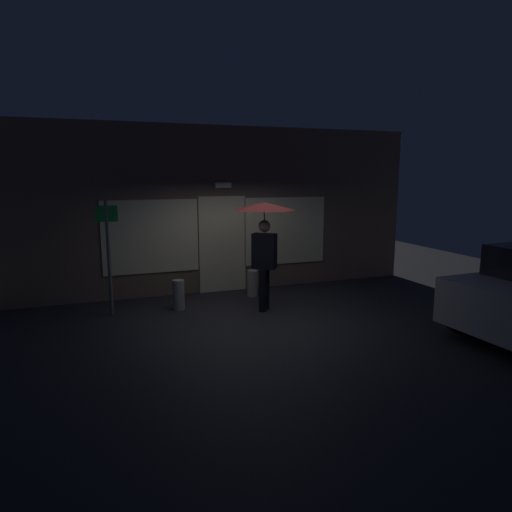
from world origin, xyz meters
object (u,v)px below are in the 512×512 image
Objects in this scene: sidewalk_bollard at (252,283)px; street_sign_post at (109,251)px; person_with_umbrella at (264,227)px; sidewalk_bollard_2 at (179,295)px.

street_sign_post is at bearing -172.69° from sidewalk_bollard.
person_with_umbrella reaches higher than sidewalk_bollard.
street_sign_post is (-2.89, 0.69, -0.40)m from person_with_umbrella.
street_sign_post is at bearing 177.21° from sidewalk_bollard_2.
person_with_umbrella reaches higher than sidewalk_bollard_2.
person_with_umbrella is 3.68× the size of sidewalk_bollard.
person_with_umbrella is at bearing -97.16° from sidewalk_bollard.
person_with_umbrella is at bearing -13.49° from street_sign_post.
sidewalk_bollard is (0.14, 1.08, -1.37)m from person_with_umbrella.
sidewalk_bollard_2 is (1.29, -0.06, -0.96)m from street_sign_post.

